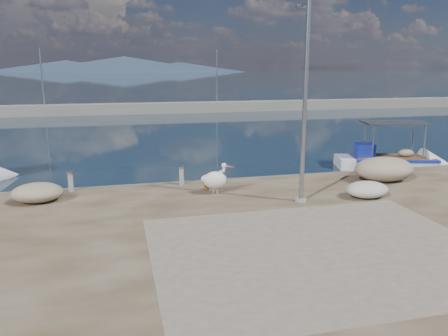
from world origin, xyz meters
TOP-DOWN VIEW (x-y plane):
  - ground at (0.00, 0.00)m, footprint 1400.00×1400.00m
  - quay at (0.00, -6.00)m, footprint 44.00×22.00m
  - quay_patch at (1.00, -3.00)m, footprint 9.00×7.00m
  - breakwater at (-0.00, 40.00)m, footprint 120.00×2.20m
  - mountains at (4.39, 650.00)m, footprint 370.00×280.00m
  - boat_right at (10.20, 7.32)m, footprint 6.32×3.49m
  - pelican at (-0.55, 2.90)m, footprint 1.30×0.83m
  - lamp_post at (2.26, 1.21)m, footprint 0.44×0.96m
  - bollard_near at (-1.63, 4.60)m, footprint 0.26×0.26m
  - bollard_far at (-6.04, 4.60)m, footprint 0.26×0.26m
  - potted_plant at (-0.77, 3.53)m, footprint 0.45×0.42m
  - net_pile_c at (6.97, 3.16)m, footprint 2.64×1.88m
  - net_pile_b at (-7.10, 3.44)m, footprint 1.80×1.40m
  - net_pile_d at (4.89, 1.08)m, footprint 1.63×1.22m

SIDE VIEW (x-z plane):
  - ground at x=0.00m, z-range 0.00..0.00m
  - boat_right at x=10.20m, z-range -1.22..1.67m
  - quay at x=0.00m, z-range 0.00..0.50m
  - quay_patch at x=1.00m, z-range 0.50..0.51m
  - breakwater at x=0.00m, z-range -3.15..4.35m
  - potted_plant at x=-0.77m, z-range 0.50..0.91m
  - net_pile_d at x=4.89m, z-range 0.50..1.11m
  - net_pile_b at x=-7.10m, z-range 0.50..1.20m
  - bollard_near at x=-1.63m, z-range 0.53..1.32m
  - bollard_far at x=-6.04m, z-range 0.53..1.34m
  - net_pile_c at x=6.97m, z-range 0.50..1.54m
  - pelican at x=-0.55m, z-range 0.46..1.70m
  - lamp_post at x=2.26m, z-range 0.30..7.30m
  - mountains at x=4.39m, z-range -1.49..20.51m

